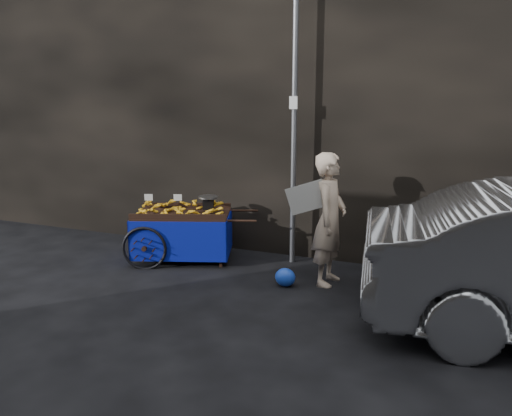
% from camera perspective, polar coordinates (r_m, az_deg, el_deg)
% --- Properties ---
extents(ground, '(80.00, 80.00, 0.00)m').
position_cam_1_polar(ground, '(6.71, -1.90, -9.03)').
color(ground, black).
rests_on(ground, ground).
extents(building_wall, '(13.50, 2.00, 5.00)m').
position_cam_1_polar(building_wall, '(8.59, 7.82, 12.51)').
color(building_wall, black).
rests_on(building_wall, ground).
extents(street_pole, '(0.12, 0.10, 4.00)m').
position_cam_1_polar(street_pole, '(7.38, 4.37, 8.86)').
color(street_pole, slate).
rests_on(street_pole, ground).
extents(banana_cart, '(2.15, 1.51, 1.07)m').
position_cam_1_polar(banana_cart, '(7.76, -8.73, -1.13)').
color(banana_cart, black).
rests_on(banana_cart, ground).
extents(vendor, '(0.79, 0.67, 1.77)m').
position_cam_1_polar(vendor, '(6.68, 8.40, -1.27)').
color(vendor, '#C8AE94').
rests_on(vendor, ground).
extents(plastic_bag, '(0.28, 0.22, 0.25)m').
position_cam_1_polar(plastic_bag, '(6.71, 3.36, -7.91)').
color(plastic_bag, blue).
rests_on(plastic_bag, ground).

